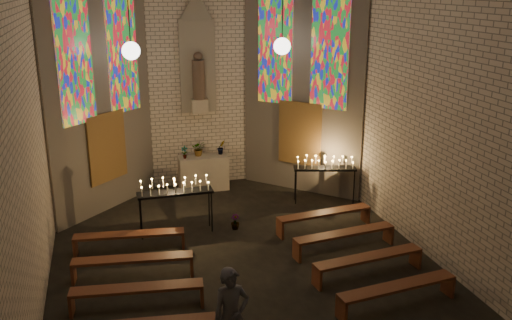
# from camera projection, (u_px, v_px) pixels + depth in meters

# --- Properties ---
(floor) EXTENTS (12.00, 12.00, 0.00)m
(floor) POSITION_uv_depth(u_px,v_px,m) (252.00, 279.00, 11.61)
(floor) COLOR black
(floor) RESTS_ON ground
(room) EXTENTS (8.22, 12.43, 7.00)m
(room) POSITION_uv_depth(u_px,v_px,m) (215.00, 72.00, 13.59)
(room) COLOR beige
(room) RESTS_ON ground
(altar) EXTENTS (1.40, 0.60, 1.00)m
(altar) POSITION_uv_depth(u_px,v_px,m) (203.00, 173.00, 16.47)
(altar) COLOR #C2B49E
(altar) RESTS_ON ground
(flower_vase_left) EXTENTS (0.22, 0.18, 0.36)m
(flower_vase_left) POSITION_uv_depth(u_px,v_px,m) (184.00, 152.00, 16.06)
(flower_vase_left) COLOR #4C723F
(flower_vase_left) RESTS_ON altar
(flower_vase_center) EXTENTS (0.43, 0.38, 0.43)m
(flower_vase_center) POSITION_uv_depth(u_px,v_px,m) (199.00, 148.00, 16.32)
(flower_vase_center) COLOR #4C723F
(flower_vase_center) RESTS_ON altar
(flower_vase_right) EXTENTS (0.27, 0.24, 0.41)m
(flower_vase_right) POSITION_uv_depth(u_px,v_px,m) (221.00, 147.00, 16.47)
(flower_vase_right) COLOR #4C723F
(flower_vase_right) RESTS_ON altar
(aisle_flower_pot) EXTENTS (0.28, 0.28, 0.37)m
(aisle_flower_pot) POSITION_uv_depth(u_px,v_px,m) (235.00, 222.00, 13.89)
(aisle_flower_pot) COLOR #4C723F
(aisle_flower_pot) RESTS_ON ground
(votive_stand_left) EXTENTS (1.78, 0.43, 1.31)m
(votive_stand_left) POSITION_uv_depth(u_px,v_px,m) (175.00, 189.00, 13.42)
(votive_stand_left) COLOR black
(votive_stand_left) RESTS_ON ground
(votive_stand_right) EXTENTS (1.72, 0.82, 1.23)m
(votive_stand_right) POSITION_uv_depth(u_px,v_px,m) (325.00, 165.00, 15.36)
(votive_stand_right) COLOR black
(votive_stand_right) RESTS_ON ground
(pew_left_0) EXTENTS (2.44, 0.63, 0.46)m
(pew_left_0) POSITION_uv_depth(u_px,v_px,m) (129.00, 237.00, 12.64)
(pew_left_0) COLOR #5B2C1A
(pew_left_0) RESTS_ON ground
(pew_right_0) EXTENTS (2.44, 0.63, 0.46)m
(pew_right_0) POSITION_uv_depth(u_px,v_px,m) (324.00, 215.00, 13.81)
(pew_right_0) COLOR #5B2C1A
(pew_right_0) RESTS_ON ground
(pew_left_1) EXTENTS (2.44, 0.63, 0.46)m
(pew_left_1) POSITION_uv_depth(u_px,v_px,m) (133.00, 261.00, 11.53)
(pew_left_1) COLOR #5B2C1A
(pew_left_1) RESTS_ON ground
(pew_right_1) EXTENTS (2.44, 0.63, 0.46)m
(pew_right_1) POSITION_uv_depth(u_px,v_px,m) (344.00, 235.00, 12.70)
(pew_right_1) COLOR #5B2C1A
(pew_right_1) RESTS_ON ground
(pew_left_2) EXTENTS (2.44, 0.63, 0.46)m
(pew_left_2) POSITION_uv_depth(u_px,v_px,m) (137.00, 291.00, 10.43)
(pew_left_2) COLOR #5B2C1A
(pew_left_2) RESTS_ON ground
(pew_right_2) EXTENTS (2.44, 0.63, 0.46)m
(pew_right_2) POSITION_uv_depth(u_px,v_px,m) (368.00, 260.00, 11.60)
(pew_right_2) COLOR #5B2C1A
(pew_right_2) RESTS_ON ground
(pew_right_3) EXTENTS (2.44, 0.63, 0.46)m
(pew_right_3) POSITION_uv_depth(u_px,v_px,m) (397.00, 289.00, 10.49)
(pew_right_3) COLOR #5B2C1A
(pew_right_3) RESTS_ON ground
(visitor) EXTENTS (0.62, 0.43, 1.61)m
(visitor) POSITION_uv_depth(u_px,v_px,m) (231.00, 315.00, 8.91)
(visitor) COLOR #464750
(visitor) RESTS_ON ground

